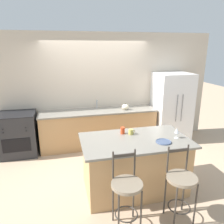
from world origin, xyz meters
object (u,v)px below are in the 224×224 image
pumpkin_decoration (125,107)px  oven_range (19,134)px  refrigerator (171,107)px  dinner_plate (164,142)px  wine_glass (177,131)px  bar_stool_near (127,191)px  bar_stool_far (181,184)px  tumbler_cup (123,131)px  coffee_mug (131,132)px

pumpkin_decoration → oven_range: bearing=179.4°
refrigerator → dinner_plate: refrigerator is taller
wine_glass → oven_range: bearing=145.1°
oven_range → dinner_plate: bearing=-39.2°
oven_range → wine_glass: (2.78, -1.94, 0.57)m
wine_glass → pumpkin_decoration: 1.94m
oven_range → bar_stool_near: bar_stool_near is taller
refrigerator → wine_glass: 2.12m
bar_stool_far → dinner_plate: bar_stool_far is taller
bar_stool_far → tumbler_cup: (-0.52, 1.09, 0.41)m
oven_range → bar_stool_far: (2.49, -2.64, 0.08)m
coffee_mug → tumbler_cup: (-0.13, 0.06, 0.01)m
oven_range → tumbler_cup: bearing=-38.2°
refrigerator → bar_stool_near: refrigerator is taller
wine_glass → pumpkin_decoration: size_ratio=1.07×
bar_stool_far → tumbler_cup: 1.27m
oven_range → pumpkin_decoration: pumpkin_decoration is taller
oven_range → tumbler_cup: 2.56m
refrigerator → bar_stool_near: bearing=-127.6°
dinner_plate → pumpkin_decoration: 2.02m
dinner_plate → tumbler_cup: tumbler_cup is taller
bar_stool_near → bar_stool_far: bearing=-2.8°
refrigerator → oven_range: refrigerator is taller
refrigerator → tumbler_cup: size_ratio=15.04×
refrigerator → oven_range: bearing=179.5°
oven_range → dinner_plate: oven_range is taller
bar_stool_near → refrigerator: bearing=52.4°
oven_range → tumbler_cup: (1.97, -1.55, 0.50)m
dinner_plate → pumpkin_decoration: bearing=90.5°
bar_stool_near → bar_stool_far: 0.76m
refrigerator → bar_stool_far: size_ratio=1.62×
dinner_plate → pumpkin_decoration: size_ratio=1.43×
bar_stool_near → oven_range: bearing=123.6°
bar_stool_near → dinner_plate: 1.02m
bar_stool_near → pumpkin_decoration: bearing=73.7°
dinner_plate → tumbler_cup: 0.72m
oven_range → coffee_mug: (2.11, -1.61, 0.48)m
oven_range → bar_stool_far: 3.63m
bar_stool_near → coffee_mug: 1.14m
refrigerator → tumbler_cup: bearing=-138.8°
oven_range → coffee_mug: bearing=-37.4°
refrigerator → bar_stool_far: bearing=-115.1°
bar_stool_near → wine_glass: 1.34m
dinner_plate → coffee_mug: bearing=132.3°
oven_range → tumbler_cup: tumbler_cup is taller
refrigerator → coffee_mug: size_ratio=15.24×
coffee_mug → tumbler_cup: bearing=157.6°
bar_stool_near → bar_stool_far: size_ratio=1.00×
refrigerator → tumbler_cup: 2.31m
tumbler_cup → bar_stool_far: bearing=-64.6°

